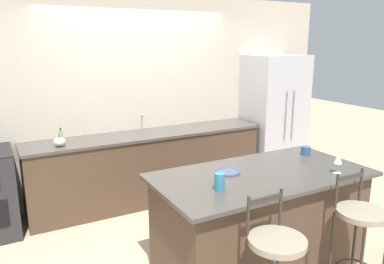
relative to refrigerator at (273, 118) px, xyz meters
The scene contains 14 objects.
ground_plane 2.27m from the refrigerator, behind, with size 18.00×18.00×0.00m, color tan.
wall_back 2.11m from the refrigerator, 169.81° to the left, with size 6.00×0.07×2.70m.
back_counter 2.10m from the refrigerator, behind, with size 3.13×0.65×0.93m.
sink_faucet 2.06m from the refrigerator, behind, with size 0.02×0.13×0.22m.
kitchen_island 2.58m from the refrigerator, 132.45° to the right, with size 1.98×1.02×0.93m.
refrigerator is the anchor object (origin of this frame).
bar_stool_near 3.41m from the refrigerator, 129.64° to the right, with size 0.41×0.41×1.06m.
bar_stool_far 2.90m from the refrigerator, 115.96° to the right, with size 0.41×0.41×1.06m.
dinner_plate 2.62m from the refrigerator, 138.99° to the right, with size 0.22×0.22×0.02m.
wine_glass 2.46m from the refrigerator, 116.87° to the right, with size 0.08×0.08×0.20m.
coffee_mug 1.90m from the refrigerator, 120.04° to the right, with size 0.13×0.10×0.09m.
tumbler_cup 3.04m from the refrigerator, 138.14° to the right, with size 0.08×0.08×0.14m.
pumpkin_decoration 3.17m from the refrigerator, behind, with size 0.14×0.14×0.13m.
soap_bottle 3.13m from the refrigerator, behind, with size 0.05×0.05×0.17m.
Camera 1 is at (-1.75, -4.09, 2.09)m, focal length 35.00 mm.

